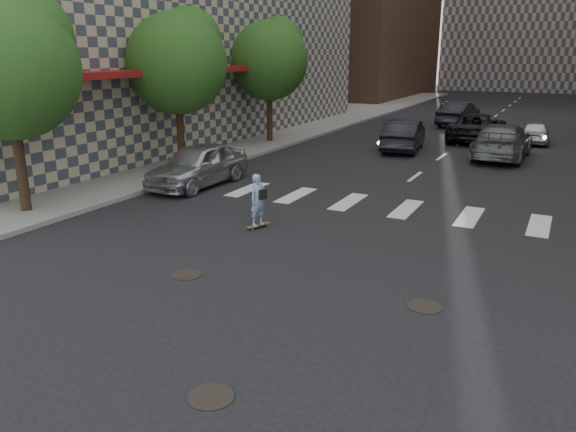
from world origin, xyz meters
name	(u,v)px	position (x,y,z in m)	size (l,w,h in m)	color
ground	(232,314)	(0.00, 0.00, 0.00)	(160.00, 160.00, 0.00)	black
sidewalk_left	(206,134)	(-14.50, 20.00, 0.07)	(13.00, 80.00, 0.15)	gray
tree_a	(12,62)	(-9.45, 3.14, 4.65)	(4.20, 4.20, 6.60)	#382619
tree_b	(179,59)	(-9.45, 11.14, 4.65)	(4.20, 4.20, 6.60)	#382619
tree_c	(271,57)	(-9.45, 19.14, 4.65)	(4.20, 4.20, 6.60)	#382619
manhole_a	(211,397)	(1.20, -2.50, 0.01)	(0.70, 0.70, 0.02)	black
manhole_b	(186,275)	(-2.00, 1.20, 0.01)	(0.70, 0.70, 0.02)	black
manhole_c	(425,306)	(3.30, 2.00, 0.01)	(0.70, 0.70, 0.02)	black
skateboarder	(258,200)	(-2.30, 5.09, 0.83)	(0.53, 0.82, 1.59)	brown
silver_sedan	(198,165)	(-7.00, 8.72, 0.81)	(1.90, 4.73, 1.61)	#B1B2B8
traffic_car_a	(404,135)	(-2.18, 20.00, 0.79)	(1.67, 4.80, 1.58)	black
traffic_car_b	(502,141)	(2.62, 19.88, 0.83)	(2.31, 5.69, 1.65)	#55585D
traffic_car_c	(478,127)	(0.70, 24.99, 0.79)	(2.64, 5.72, 1.59)	black
traffic_car_d	(535,132)	(3.70, 25.59, 0.65)	(1.52, 3.79, 1.29)	#B3B6BB
traffic_car_e	(459,114)	(-1.55, 31.44, 0.82)	(1.73, 4.95, 1.63)	black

